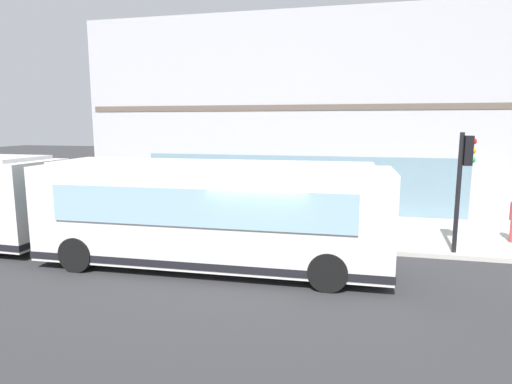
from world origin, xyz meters
The scene contains 9 objects.
ground centered at (0.00, 0.00, 0.00)m, with size 120.00×120.00×0.00m, color #2D2D30.
sidewalk_curb centered at (4.75, 0.00, 0.07)m, with size 4.30×40.00×0.15m, color #B2ADA3.
building_corner centered at (10.47, 0.00, 4.35)m, with size 7.20×19.34×8.72m.
city_bus_nearside centered at (0.28, 1.64, 1.55)m, with size 2.75×10.09×3.07m.
traffic_light_near_corner centered at (2.95, -5.60, 2.76)m, with size 0.32×0.49×3.74m.
fire_hydrant centered at (5.41, -2.65, 0.51)m, with size 0.35×0.35×0.74m.
pedestrian_near_hydrant centered at (3.32, -1.80, 1.05)m, with size 0.32×0.32×1.57m.
pedestrian_walking_along_curb centered at (6.33, 5.46, 1.09)m, with size 0.32×0.32×1.64m.
newspaper_vending_box centered at (5.47, 4.77, 0.60)m, with size 0.44×0.42×0.90m.
Camera 1 is at (-11.19, -2.39, 4.15)m, focal length 30.24 mm.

